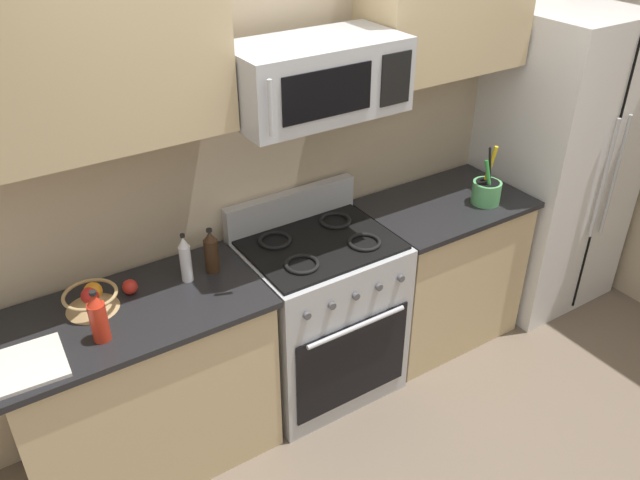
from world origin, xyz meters
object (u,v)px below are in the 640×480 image
at_px(microwave, 316,78).
at_px(cutting_board, 24,366).
at_px(bottle_hot_sauce, 98,318).
at_px(apple_loose, 130,287).
at_px(bottle_soy, 211,252).
at_px(utensil_crock, 486,191).
at_px(refrigerator, 556,163).
at_px(bottle_vinegar, 185,259).
at_px(range_oven, 319,314).
at_px(fruit_basket, 91,299).

xyz_separation_m(microwave, cutting_board, (-1.44, -0.16, -0.84)).
xyz_separation_m(microwave, bottle_hot_sauce, (-1.13, -0.15, -0.74)).
bearing_deg(cutting_board, apple_loose, 26.37).
bearing_deg(bottle_soy, utensil_crock, -7.44).
bearing_deg(apple_loose, utensil_crock, -7.00).
relative_size(refrigerator, utensil_crock, 5.50).
relative_size(microwave, bottle_vinegar, 3.22).
height_order(range_oven, bottle_soy, bottle_soy).
height_order(microwave, bottle_hot_sauce, microwave).
height_order(range_oven, bottle_vinegar, bottle_vinegar).
xyz_separation_m(apple_loose, cutting_board, (-0.51, -0.25, -0.03)).
bearing_deg(fruit_basket, microwave, -3.80).
distance_m(utensil_crock, bottle_soy, 1.58).
xyz_separation_m(apple_loose, bottle_hot_sauce, (-0.20, -0.24, 0.08)).
bearing_deg(fruit_basket, bottle_hot_sauce, -96.76).
xyz_separation_m(refrigerator, microwave, (-1.74, 0.04, 0.82)).
xyz_separation_m(range_oven, utensil_crock, (1.02, -0.12, 0.51)).
bearing_deg(bottle_soy, bottle_hot_sauce, -160.35).
xyz_separation_m(fruit_basket, apple_loose, (0.17, 0.02, -0.01)).
relative_size(cutting_board, bottle_vinegar, 1.25).
relative_size(apple_loose, cutting_board, 0.22).
relative_size(utensil_crock, bottle_soy, 1.49).
height_order(refrigerator, bottle_soy, refrigerator).
height_order(bottle_soy, bottle_hot_sauce, bottle_hot_sauce).
relative_size(refrigerator, bottle_hot_sauce, 7.86).
bearing_deg(fruit_basket, refrigerator, -2.36).
xyz_separation_m(range_oven, refrigerator, (1.74, -0.02, 0.46)).
xyz_separation_m(fruit_basket, cutting_board, (-0.33, -0.23, -0.04)).
xyz_separation_m(refrigerator, apple_loose, (-2.67, 0.13, 0.01)).
bearing_deg(apple_loose, fruit_basket, -174.40).
height_order(utensil_crock, fruit_basket, utensil_crock).
relative_size(microwave, cutting_board, 2.58).
height_order(bottle_vinegar, bottle_hot_sauce, bottle_vinegar).
xyz_separation_m(bottle_vinegar, bottle_hot_sauce, (-0.46, -0.20, -0.00)).
bearing_deg(apple_loose, bottle_hot_sauce, -129.46).
xyz_separation_m(range_oven, microwave, (-0.00, 0.03, 1.28)).
xyz_separation_m(refrigerator, bottle_hot_sauce, (-2.87, -0.11, 0.09)).
height_order(apple_loose, cutting_board, apple_loose).
xyz_separation_m(fruit_basket, bottle_soy, (0.56, -0.02, 0.06)).
bearing_deg(bottle_hot_sauce, cutting_board, -178.68).
bearing_deg(bottle_hot_sauce, range_oven, 6.44).
distance_m(microwave, cutting_board, 1.67).
height_order(microwave, utensil_crock, microwave).
bearing_deg(refrigerator, bottle_vinegar, 177.78).
height_order(utensil_crock, apple_loose, utensil_crock).
bearing_deg(refrigerator, fruit_basket, 177.64).
bearing_deg(cutting_board, bottle_soy, 13.63).
xyz_separation_m(utensil_crock, bottle_soy, (-1.57, 0.20, 0.03)).
relative_size(range_oven, fruit_basket, 4.65).
height_order(range_oven, utensil_crock, utensil_crock).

